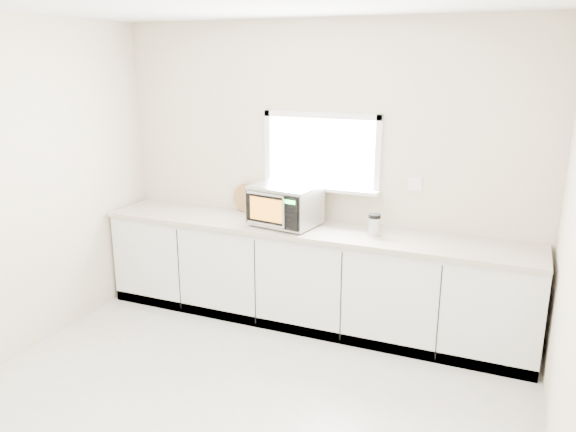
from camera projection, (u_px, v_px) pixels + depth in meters
The scene contains 8 objects.
ground at pixel (217, 428), 3.71m from camera, with size 4.00×4.00×0.00m, color beige.
back_wall at pixel (322, 172), 5.11m from camera, with size 4.00×0.17×2.70m.
cabinets at pixel (309, 277), 5.10m from camera, with size 3.92×0.60×0.88m, color silver.
countertop at pixel (309, 229), 4.97m from camera, with size 3.92×0.64×0.04m, color #B7AE97.
microwave at pixel (285, 205), 4.97m from camera, with size 0.62×0.53×0.36m.
knife_block at pixel (274, 210), 5.00m from camera, with size 0.13×0.23×0.32m.
cutting_board at pixel (247, 198), 5.43m from camera, with size 0.28×0.28×0.02m, color #A3733F.
coffee_grinder at pixel (374, 224), 4.72m from camera, with size 0.13×0.13×0.19m.
Camera 1 is at (1.68, -2.76, 2.36)m, focal length 35.00 mm.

